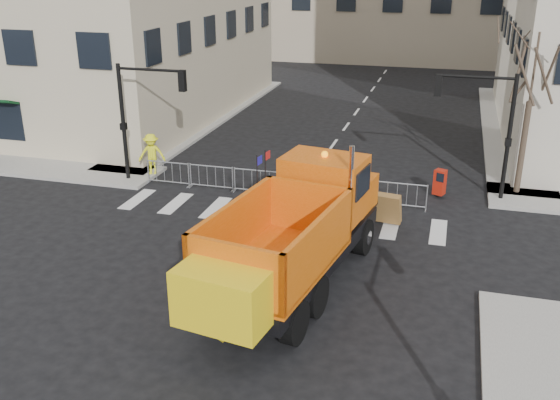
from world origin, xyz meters
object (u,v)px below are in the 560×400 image
(cop_a, at_px, (322,196))
(plow_truck, at_px, (294,231))
(worker, at_px, (152,154))
(cop_c, at_px, (327,192))
(cop_b, at_px, (360,202))
(newspaper_box, at_px, (440,182))

(cop_a, bearing_deg, plow_truck, 73.29)
(worker, bearing_deg, cop_c, -33.69)
(cop_a, height_order, cop_b, cop_b)
(cop_b, distance_m, worker, 10.72)
(cop_a, xyz_separation_m, newspaper_box, (4.40, 3.57, -0.22))
(cop_a, height_order, cop_c, cop_c)
(worker, bearing_deg, plow_truck, -61.60)
(cop_a, xyz_separation_m, worker, (-8.72, 2.72, 0.20))
(cop_b, xyz_separation_m, newspaper_box, (2.85, 3.96, -0.28))
(plow_truck, distance_m, cop_a, 5.84)
(worker, xyz_separation_m, newspaper_box, (13.11, 0.85, -0.41))
(cop_a, distance_m, cop_c, 0.36)
(plow_truck, xyz_separation_m, cop_c, (-0.21, 6.07, -0.94))
(cop_a, bearing_deg, cop_b, 145.74)
(plow_truck, xyz_separation_m, worker, (-9.06, 8.46, -0.82))
(cop_a, bearing_deg, cop_c, -132.39)
(plow_truck, relative_size, newspaper_box, 10.52)
(plow_truck, bearing_deg, cop_a, 12.62)
(cop_c, xyz_separation_m, worker, (-8.85, 2.39, 0.12))
(cop_a, relative_size, worker, 0.95)
(cop_a, distance_m, newspaper_box, 5.67)
(cop_c, xyz_separation_m, newspaper_box, (4.26, 3.24, -0.30))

